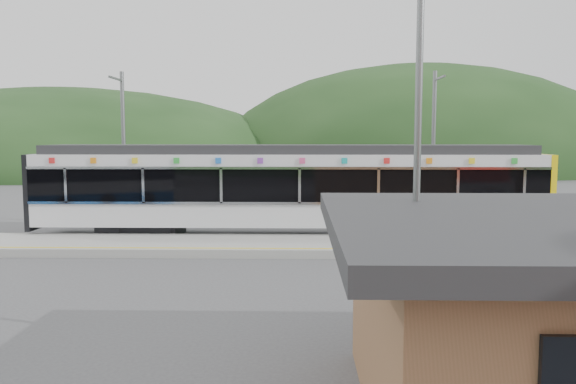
{
  "coord_description": "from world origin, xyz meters",
  "views": [
    {
      "loc": [
        0.99,
        -16.79,
        4.09
      ],
      "look_at": [
        0.62,
        1.0,
        2.33
      ],
      "focal_mm": 35.0,
      "sensor_mm": 36.0,
      "label": 1
    }
  ],
  "objects": [
    {
      "name": "yellow_line",
      "position": [
        0.0,
        2.0,
        0.3
      ],
      "size": [
        26.0,
        0.1,
        0.01
      ],
      "primitive_type": "cube",
      "color": "yellow",
      "rests_on": "platform"
    },
    {
      "name": "ground",
      "position": [
        0.0,
        0.0,
        0.0
      ],
      "size": [
        120.0,
        120.0,
        0.0
      ],
      "primitive_type": "plane",
      "color": "#4C4C4F",
      "rests_on": "ground"
    },
    {
      "name": "train",
      "position": [
        0.51,
        6.0,
        2.06
      ],
      "size": [
        20.44,
        3.01,
        3.74
      ],
      "color": "black",
      "rests_on": "ground"
    },
    {
      "name": "hills",
      "position": [
        6.19,
        5.29,
        0.0
      ],
      "size": [
        146.0,
        149.0,
        26.0
      ],
      "color": "#1E3D19",
      "rests_on": "ground"
    },
    {
      "name": "lamp_post",
      "position": [
        2.97,
        -7.45,
        4.06
      ],
      "size": [
        0.38,
        1.21,
        6.83
      ],
      "rotation": [
        0.0,
        0.0,
        0.21
      ],
      "color": "slate",
      "rests_on": "ground"
    },
    {
      "name": "catenary_mast_west",
      "position": [
        -7.0,
        8.56,
        3.65
      ],
      "size": [
        0.18,
        1.8,
        7.0
      ],
      "color": "slate",
      "rests_on": "ground"
    },
    {
      "name": "catenary_mast_east",
      "position": [
        7.0,
        8.56,
        3.65
      ],
      "size": [
        0.18,
        1.8,
        7.0
      ],
      "color": "slate",
      "rests_on": "ground"
    },
    {
      "name": "platform",
      "position": [
        0.0,
        3.3,
        0.15
      ],
      "size": [
        26.0,
        3.2,
        0.3
      ],
      "primitive_type": "cube",
      "color": "#9E9E99",
      "rests_on": "ground"
    }
  ]
}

